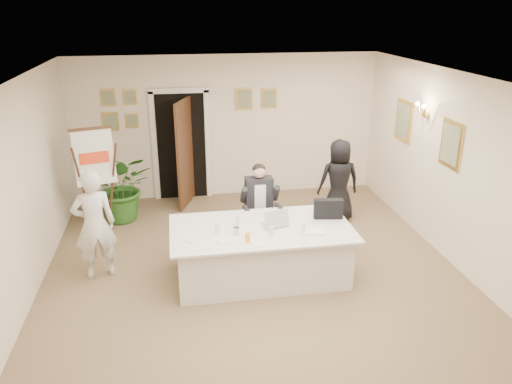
{
  "coord_description": "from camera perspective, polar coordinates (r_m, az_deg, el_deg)",
  "views": [
    {
      "loc": [
        -1.03,
        -6.11,
        3.7
      ],
      "look_at": [
        0.1,
        0.6,
        1.11
      ],
      "focal_mm": 35.0,
      "sensor_mm": 36.0,
      "label": 1
    }
  ],
  "objects": [
    {
      "name": "plate_near",
      "position": [
        6.49,
        0.28,
        -5.85
      ],
      "size": [
        0.23,
        0.23,
        0.01
      ],
      "primitive_type": "cylinder",
      "rotation": [
        0.0,
        0.0,
        -0.1
      ],
      "color": "white",
      "rests_on": "conference_table"
    },
    {
      "name": "glass_a",
      "position": [
        6.77,
        -4.42,
        -4.15
      ],
      "size": [
        0.08,
        0.08,
        0.14
      ],
      "primitive_type": "cylinder",
      "rotation": [
        0.0,
        0.0,
        -0.33
      ],
      "color": "silver",
      "rests_on": "conference_table"
    },
    {
      "name": "seated_man",
      "position": [
        7.93,
        0.39,
        -1.49
      ],
      "size": [
        0.72,
        0.75,
        1.37
      ],
      "primitive_type": null,
      "rotation": [
        0.0,
        0.0,
        0.24
      ],
      "color": "black",
      "rests_on": "floor"
    },
    {
      "name": "laptop_bag",
      "position": [
        7.25,
        8.27,
        -1.92
      ],
      "size": [
        0.43,
        0.17,
        0.29
      ],
      "primitive_type": "cube",
      "rotation": [
        0.0,
        0.0,
        -0.14
      ],
      "color": "black",
      "rests_on": "conference_table"
    },
    {
      "name": "ceiling",
      "position": [
        6.26,
        0.0,
        12.59
      ],
      "size": [
        6.0,
        7.0,
        0.02
      ],
      "primitive_type": "cube",
      "color": "white",
      "rests_on": "wall_back"
    },
    {
      "name": "doorway",
      "position": [
        9.8,
        -8.39,
        4.89
      ],
      "size": [
        1.14,
        0.86,
        2.2
      ],
      "color": "black",
      "rests_on": "floor"
    },
    {
      "name": "glass_b",
      "position": [
        6.65,
        1.79,
        -4.57
      ],
      "size": [
        0.07,
        0.07,
        0.14
      ],
      "primitive_type": "cylinder",
      "rotation": [
        0.0,
        0.0,
        -0.3
      ],
      "color": "silver",
      "rests_on": "conference_table"
    },
    {
      "name": "steel_jug",
      "position": [
        6.71,
        -2.26,
        -4.5
      ],
      "size": [
        0.1,
        0.1,
        0.11
      ],
      "primitive_type": "cylinder",
      "rotation": [
        0.0,
        0.0,
        -0.14
      ],
      "color": "silver",
      "rests_on": "conference_table"
    },
    {
      "name": "paper_stack",
      "position": [
        6.82,
        6.58,
        -4.54
      ],
      "size": [
        0.32,
        0.25,
        0.03
      ],
      "primitive_type": "cube",
      "rotation": [
        0.0,
        0.0,
        -0.16
      ],
      "color": "white",
      "rests_on": "conference_table"
    },
    {
      "name": "oj_glass",
      "position": [
        6.51,
        -0.96,
        -5.23
      ],
      "size": [
        0.07,
        0.07,
        0.13
      ],
      "primitive_type": "cylinder",
      "rotation": [
        0.0,
        0.0,
        0.01
      ],
      "color": "#FFAE15",
      "rests_on": "conference_table"
    },
    {
      "name": "flip_chart",
      "position": [
        8.69,
        -17.73,
        0.59
      ],
      "size": [
        0.66,
        0.48,
        1.81
      ],
      "color": "#3F2A14",
      "rests_on": "floor"
    },
    {
      "name": "wall_right",
      "position": [
        7.67,
        22.68,
        1.75
      ],
      "size": [
        0.1,
        7.0,
        2.8
      ],
      "primitive_type": "cube",
      "color": "#F5E4CF",
      "rests_on": "floor"
    },
    {
      "name": "wall_front",
      "position": [
        3.63,
        9.79,
        -18.83
      ],
      "size": [
        6.0,
        0.1,
        2.8
      ],
      "primitive_type": "cube",
      "color": "#F5E4CF",
      "rests_on": "floor"
    },
    {
      "name": "wall_left",
      "position": [
        6.82,
        -25.71,
        -1.02
      ],
      "size": [
        0.1,
        7.0,
        2.8
      ],
      "primitive_type": "cube",
      "color": "#F5E4CF",
      "rests_on": "floor"
    },
    {
      "name": "wall_back",
      "position": [
        9.94,
        -3.39,
        7.42
      ],
      "size": [
        6.0,
        0.1,
        2.8
      ],
      "primitive_type": "cube",
      "color": "#F5E4CF",
      "rests_on": "floor"
    },
    {
      "name": "standing_man",
      "position": [
        7.31,
        -17.98,
        -3.59
      ],
      "size": [
        0.66,
        0.52,
        1.6
      ],
      "primitive_type": "imported",
      "rotation": [
        0.0,
        0.0,
        3.39
      ],
      "color": "silver",
      "rests_on": "floor"
    },
    {
      "name": "glass_c",
      "position": [
        6.79,
        5.4,
        -4.13
      ],
      "size": [
        0.08,
        0.08,
        0.14
      ],
      "primitive_type": "cylinder",
      "rotation": [
        0.0,
        0.0,
        -0.32
      ],
      "color": "silver",
      "rests_on": "conference_table"
    },
    {
      "name": "conference_table",
      "position": [
        7.11,
        0.6,
        -6.87
      ],
      "size": [
        2.52,
        1.35,
        0.78
      ],
      "color": "silver",
      "rests_on": "floor"
    },
    {
      "name": "laptop",
      "position": [
        6.99,
        2.18,
        -2.65
      ],
      "size": [
        0.43,
        0.44,
        0.28
      ],
      "primitive_type": null,
      "rotation": [
        0.0,
        0.0,
        0.25
      ],
      "color": "#B7BABC",
      "rests_on": "conference_table"
    },
    {
      "name": "wall_sconce",
      "position": [
        8.45,
        18.57,
        8.87
      ],
      "size": [
        0.2,
        0.3,
        0.24
      ],
      "primitive_type": null,
      "color": "#B09638",
      "rests_on": "wall_right"
    },
    {
      "name": "standing_woman",
      "position": [
        8.95,
        9.44,
        1.28
      ],
      "size": [
        0.74,
        0.5,
        1.49
      ],
      "primitive_type": "imported",
      "rotation": [
        0.0,
        0.0,
        3.11
      ],
      "color": "black",
      "rests_on": "floor"
    },
    {
      "name": "plate_left",
      "position": [
        6.62,
        -7.12,
        -5.47
      ],
      "size": [
        0.27,
        0.27,
        0.01
      ],
      "primitive_type": "cylinder",
      "rotation": [
        0.0,
        0.0,
        0.33
      ],
      "color": "white",
      "rests_on": "conference_table"
    },
    {
      "name": "floor",
      "position": [
        7.22,
        0.0,
        -9.99
      ],
      "size": [
        7.0,
        7.0,
        0.0
      ],
      "primitive_type": "plane",
      "color": "olive",
      "rests_on": "ground"
    },
    {
      "name": "pictures_back_wall",
      "position": [
        9.76,
        -8.17,
        9.71
      ],
      "size": [
        3.4,
        0.06,
        0.8
      ],
      "primitive_type": null,
      "color": "gold",
      "rests_on": "wall_back"
    },
    {
      "name": "pictures_right_wall",
      "position": [
        8.56,
        18.72,
        6.58
      ],
      "size": [
        0.06,
        2.2,
        0.8
      ],
      "primitive_type": null,
      "color": "gold",
      "rests_on": "wall_right"
    },
    {
      "name": "glass_d",
      "position": [
        7.01,
        -2.07,
        -3.19
      ],
      "size": [
        0.06,
        0.06,
        0.14
      ],
      "primitive_type": "cylinder",
      "rotation": [
        0.0,
        0.0,
        0.06
      ],
      "color": "silver",
      "rests_on": "conference_table"
    },
    {
      "name": "potted_palm",
      "position": [
        9.19,
        -15.06,
        0.6
      ],
      "size": [
        1.21,
        1.07,
        1.26
      ],
      "primitive_type": "imported",
      "rotation": [
        0.0,
        0.0,
        -0.07
      ],
      "color": "#285B1E",
      "rests_on": "floor"
    },
    {
      "name": "plate_mid",
      "position": [
        6.58,
        -3.54,
        -5.52
      ],
      "size": [
        0.28,
        0.28,
        0.01
      ],
      "primitive_type": "cylinder",
      "rotation": [
        0.0,
        0.0,
        0.23
      ],
      "color": "white",
      "rests_on": "conference_table"
    }
  ]
}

